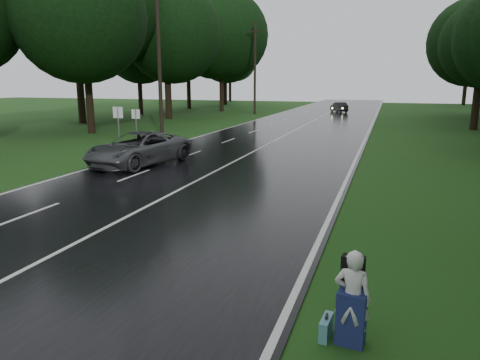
% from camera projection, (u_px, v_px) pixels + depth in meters
% --- Properties ---
extents(ground, '(160.00, 160.00, 0.00)m').
position_uv_depth(ground, '(68.00, 249.00, 11.01)').
color(ground, '#1C4514').
rests_on(ground, ground).
extents(road, '(12.00, 140.00, 0.04)m').
position_uv_depth(road, '(271.00, 143.00, 29.54)').
color(road, black).
rests_on(road, ground).
extents(lane_center, '(0.12, 140.00, 0.01)m').
position_uv_depth(lane_center, '(271.00, 142.00, 29.53)').
color(lane_center, silver).
rests_on(lane_center, road).
extents(grey_car, '(3.68, 6.05, 1.57)m').
position_uv_depth(grey_car, '(139.00, 149.00, 21.64)').
color(grey_car, '#434548').
rests_on(grey_car, road).
extents(far_car, '(2.70, 4.08, 1.27)m').
position_uv_depth(far_car, '(339.00, 107.00, 57.69)').
color(far_car, black).
rests_on(far_car, road).
extents(hitchhiker, '(0.61, 0.56, 1.56)m').
position_uv_depth(hitchhiker, '(352.00, 301.00, 6.90)').
color(hitchhiker, silver).
rests_on(hitchhiker, ground).
extents(suitcase, '(0.18, 0.49, 0.34)m').
position_uv_depth(suitcase, '(326.00, 327.00, 7.19)').
color(suitcase, teal).
rests_on(suitcase, ground).
extents(utility_pole_mid, '(1.80, 0.28, 10.86)m').
position_uv_depth(utility_pole_mid, '(162.00, 137.00, 32.97)').
color(utility_pole_mid, black).
rests_on(utility_pole_mid, ground).
extents(utility_pole_far, '(1.80, 0.28, 10.83)m').
position_uv_depth(utility_pole_far, '(255.00, 114.00, 55.20)').
color(utility_pole_far, black).
rests_on(utility_pole_far, ground).
extents(road_sign_a, '(0.63, 0.10, 2.60)m').
position_uv_depth(road_sign_a, '(120.00, 153.00, 25.63)').
color(road_sign_a, white).
rests_on(road_sign_a, ground).
extents(road_sign_b, '(0.57, 0.10, 2.36)m').
position_uv_depth(road_sign_b, '(137.00, 148.00, 27.36)').
color(road_sign_b, white).
rests_on(road_sign_b, ground).
extents(tree_left_d, '(9.58, 9.58, 14.97)m').
position_uv_depth(tree_left_d, '(92.00, 133.00, 35.18)').
color(tree_left_d, black).
rests_on(tree_left_d, ground).
extents(tree_left_e, '(9.56, 9.56, 14.94)m').
position_uv_depth(tree_left_e, '(169.00, 119.00, 48.22)').
color(tree_left_e, black).
rests_on(tree_left_e, ground).
extents(tree_left_f, '(10.62, 10.62, 16.59)m').
position_uv_depth(tree_left_f, '(222.00, 111.00, 60.09)').
color(tree_left_f, black).
rests_on(tree_left_f, ground).
extents(tree_right_e, '(8.16, 8.16, 12.75)m').
position_uv_depth(tree_right_e, '(473.00, 130.00, 37.50)').
color(tree_right_e, black).
rests_on(tree_right_e, ground).
extents(tree_right_f, '(8.71, 8.71, 13.60)m').
position_uv_depth(tree_right_f, '(473.00, 118.00, 49.34)').
color(tree_right_f, black).
rests_on(tree_right_f, ground).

